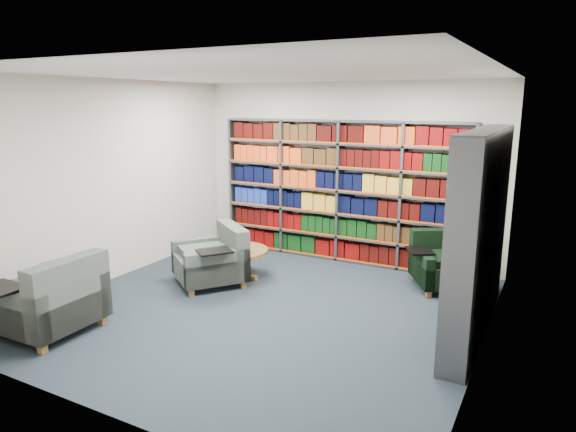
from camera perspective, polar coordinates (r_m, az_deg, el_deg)
The scene contains 7 objects.
room_shell at distance 6.02m, azimuth -2.70°, elevation 2.16°, with size 5.02×5.02×2.82m.
bookshelf_back at distance 8.14m, azimuth 5.81°, elevation 2.68°, with size 4.00×0.28×2.20m.
bookshelf_right at distance 5.89m, azimuth 20.54°, elevation -1.88°, with size 0.28×2.50×2.20m.
chair_teal_left at distance 7.25m, azimuth -8.03°, elevation -4.91°, with size 1.24×1.24×0.80m.
chair_green_right at distance 7.39m, azimuth 16.96°, elevation -5.20°, with size 1.12×1.12×0.74m.
chair_teal_front at distance 6.22m, azimuth -24.73°, elevation -8.68°, with size 0.98×1.14×0.88m.
coffee_table at distance 7.43m, azimuth -5.69°, elevation -4.33°, with size 0.89×0.89×0.63m.
Camera 1 is at (3.04, -5.08, 2.48)m, focal length 32.00 mm.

